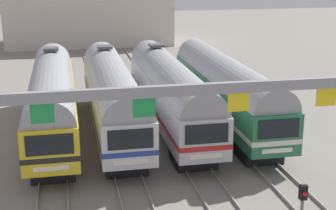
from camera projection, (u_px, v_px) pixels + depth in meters
ground_plane at (142, 130)px, 34.49m from camera, size 160.00×160.00×0.00m
track_bed at (116, 75)px, 50.46m from camera, size 13.21×70.00×0.15m
commuter_train_yellow at (52, 97)px, 32.60m from camera, size 2.88×18.06×5.05m
commuter_train_silver at (112, 93)px, 33.37m from camera, size 2.88×18.06×5.05m
commuter_train_stainless at (170, 90)px, 34.13m from camera, size 2.88×18.06×5.05m
commuter_train_green at (225, 88)px, 34.88m from camera, size 2.88×18.06×4.77m
catenary_gantry at (192, 117)px, 20.38m from camera, size 16.95×0.44×6.97m
yard_signal_mast at (302, 204)px, 19.80m from camera, size 0.28×0.35×2.85m
maintenance_building at (88, 10)px, 68.73m from camera, size 21.83×10.00×9.17m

